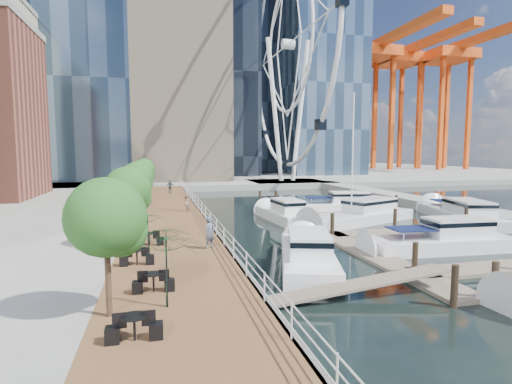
{
  "coord_description": "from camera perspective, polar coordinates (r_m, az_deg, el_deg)",
  "views": [
    {
      "loc": [
        -9.76,
        -19.49,
        6.39
      ],
      "look_at": [
        -1.62,
        13.36,
        3.0
      ],
      "focal_mm": 28.0,
      "sensor_mm": 36.0,
      "label": 1
    }
  ],
  "objects": [
    {
      "name": "ground",
      "position": [
        22.71,
        12.38,
        -10.75
      ],
      "size": [
        520.0,
        520.0,
        0.0
      ],
      "primitive_type": "plane",
      "color": "black",
      "rests_on": "ground"
    },
    {
      "name": "boardwalk",
      "position": [
        34.99,
        -12.51,
        -4.11
      ],
      "size": [
        6.0,
        60.0,
        1.0
      ],
      "primitive_type": "cube",
      "color": "brown",
      "rests_on": "ground"
    },
    {
      "name": "seawall",
      "position": [
        35.19,
        -7.61,
        -3.97
      ],
      "size": [
        0.25,
        60.0,
        1.0
      ],
      "primitive_type": "cube",
      "color": "#595954",
      "rests_on": "ground"
    },
    {
      "name": "land_far",
      "position": [
        122.02,
        -9.33,
        2.87
      ],
      "size": [
        200.0,
        114.0,
        1.0
      ],
      "primitive_type": "cube",
      "color": "gray",
      "rests_on": "ground"
    },
    {
      "name": "breakwater",
      "position": [
        49.79,
        22.92,
        -1.53
      ],
      "size": [
        4.0,
        60.0,
        1.0
      ],
      "primitive_type": "cube",
      "color": "gray",
      "rests_on": "ground"
    },
    {
      "name": "pier",
      "position": [
        75.56,
        4.45,
        1.23
      ],
      "size": [
        14.0,
        12.0,
        1.0
      ],
      "primitive_type": "cube",
      "color": "gray",
      "rests_on": "ground"
    },
    {
      "name": "railing",
      "position": [
        35.02,
        -7.8,
        -2.32
      ],
      "size": [
        0.1,
        60.0,
        1.05
      ],
      "primitive_type": null,
      "color": "white",
      "rests_on": "boardwalk"
    },
    {
      "name": "floating_docks",
      "position": [
        34.89,
        16.9,
        -4.26
      ],
      "size": [
        16.0,
        34.0,
        2.6
      ],
      "color": "#6D6051",
      "rests_on": "ground"
    },
    {
      "name": "ferris_wheel",
      "position": [
        77.82,
        4.61,
        20.23
      ],
      "size": [
        5.8,
        45.6,
        47.8
      ],
      "color": "white",
      "rests_on": "ground"
    },
    {
      "name": "port_cranes",
      "position": [
        139.43,
        20.28,
        10.97
      ],
      "size": [
        40.0,
        52.0,
        38.0
      ],
      "color": "#D84C14",
      "rests_on": "ground"
    },
    {
      "name": "street_trees",
      "position": [
        33.59,
        -16.7,
        1.89
      ],
      "size": [
        2.6,
        42.6,
        4.6
      ],
      "color": "#3F2B1C",
      "rests_on": "ground"
    },
    {
      "name": "cafe_tables",
      "position": [
        18.2,
        -15.66,
        -10.5
      ],
      "size": [
        2.5,
        13.7,
        0.74
      ],
      "color": "black",
      "rests_on": "ground"
    },
    {
      "name": "yacht_foreground",
      "position": [
        28.75,
        24.87,
        -7.66
      ],
      "size": [
        10.53,
        3.35,
        2.15
      ],
      "primitive_type": null,
      "rotation": [
        0.0,
        0.0,
        1.52
      ],
      "color": "silver",
      "rests_on": "ground"
    },
    {
      "name": "pedestrian_near",
      "position": [
        22.51,
        -6.6,
        -5.79
      ],
      "size": [
        0.79,
        0.75,
        1.82
      ],
      "primitive_type": "imported",
      "rotation": [
        0.0,
        0.0,
        0.66
      ],
      "color": "#4B5464",
      "rests_on": "boardwalk"
    },
    {
      "name": "pedestrian_mid",
      "position": [
        36.92,
        -10.01,
        -1.59
      ],
      "size": [
        0.86,
        0.92,
        1.5
      ],
      "primitive_type": "imported",
      "rotation": [
        0.0,
        0.0,
        -2.12
      ],
      "color": "gray",
      "rests_on": "boardwalk"
    },
    {
      "name": "pedestrian_far",
      "position": [
        53.39,
        -12.16,
        0.75
      ],
      "size": [
        1.08,
        0.56,
        1.77
      ],
      "primitive_type": "imported",
      "rotation": [
        0.0,
        0.0,
        3.01
      ],
      "color": "#32393F",
      "rests_on": "boardwalk"
    },
    {
      "name": "moored_yachts",
      "position": [
        36.13,
        15.94,
        -4.69
      ],
      "size": [
        25.31,
        30.68,
        11.5
      ],
      "color": "silver",
      "rests_on": "ground"
    },
    {
      "name": "cafe_seating",
      "position": [
        17.45,
        -13.52,
        -8.44
      ],
      "size": [
        3.83,
        11.11,
        2.57
      ],
      "color": "#0F3A1E",
      "rests_on": "ground"
    }
  ]
}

